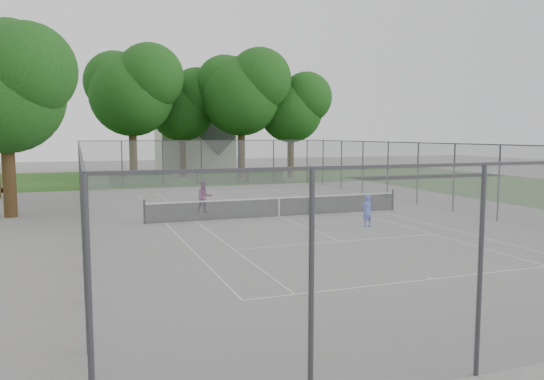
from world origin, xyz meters
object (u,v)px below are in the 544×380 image
object	(u,v)px
tennis_net	(279,206)
house	(194,137)
girl_player	(367,211)
woman_player	(204,197)

from	to	relation	value
tennis_net	house	xyz separation A→B (m)	(2.22, 30.18, 3.17)
house	girl_player	xyz separation A→B (m)	(0.32, -34.15, -2.98)
house	girl_player	size ratio (longest dim) A/B	6.53
tennis_net	girl_player	xyz separation A→B (m)	(2.54, -3.97, 0.19)
tennis_net	woman_player	size ratio (longest dim) A/B	7.83
girl_player	house	bearing A→B (deg)	-101.07
girl_player	woman_player	xyz separation A→B (m)	(-5.68, 6.32, 0.12)
house	woman_player	size ratio (longest dim) A/B	5.57
girl_player	woman_player	distance (m)	8.50
girl_player	woman_player	world-z (taller)	woman_player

